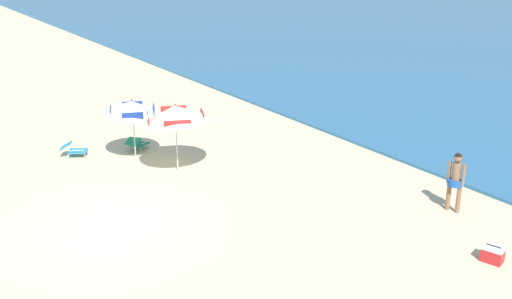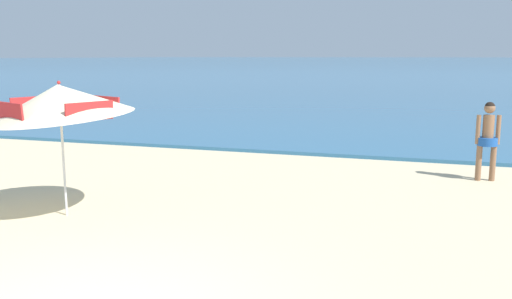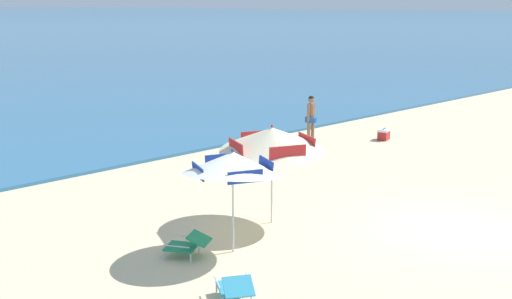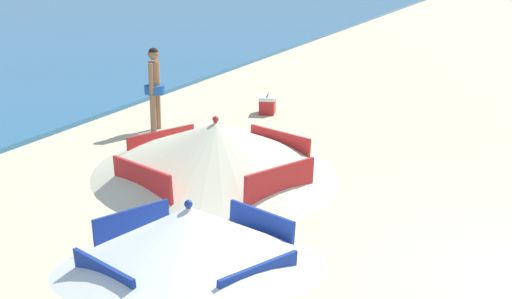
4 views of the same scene
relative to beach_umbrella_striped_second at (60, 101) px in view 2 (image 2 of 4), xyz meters
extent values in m
cube|color=#2D668E|center=(2.57, 406.73, -1.92)|extent=(800.00, 800.00, 0.10)
cylinder|color=silver|center=(0.00, 0.00, -0.85)|extent=(0.04, 0.04, 2.24)
cone|color=beige|center=(0.00, 0.00, 0.00)|extent=(3.41, 3.41, 0.76)
cube|color=red|center=(0.33, 0.80, -0.12)|extent=(0.80, 0.37, 0.30)
cube|color=red|center=(-0.80, 0.33, -0.12)|extent=(0.37, 0.80, 0.30)
cube|color=red|center=(-0.33, -0.80, -0.12)|extent=(0.80, 0.37, 0.30)
cube|color=red|center=(0.80, -0.33, -0.12)|extent=(0.37, 0.80, 0.30)
sphere|color=red|center=(0.00, 0.00, 0.30)|extent=(0.06, 0.06, 0.06)
cylinder|color=#8C6042|center=(6.94, 4.98, -1.54)|extent=(0.12, 0.12, 0.85)
cylinder|color=#8C6042|center=(7.23, 5.05, -1.54)|extent=(0.12, 0.12, 0.85)
cylinder|color=#1E51A3|center=(7.09, 5.01, -1.10)|extent=(0.42, 0.42, 0.18)
cylinder|color=#8C6042|center=(7.09, 5.01, -0.82)|extent=(0.23, 0.23, 0.60)
cylinder|color=#8C6042|center=(6.88, 4.97, -0.84)|extent=(0.09, 0.09, 0.63)
cylinder|color=#8C6042|center=(7.29, 5.06, -0.84)|extent=(0.09, 0.09, 0.63)
sphere|color=#8C6042|center=(7.09, 5.01, -0.37)|extent=(0.23, 0.23, 0.23)
sphere|color=black|center=(7.09, 5.01, -0.34)|extent=(0.21, 0.21, 0.21)
camera|label=1|loc=(16.85, -8.22, 5.32)|focal=42.36mm
camera|label=2|loc=(5.84, -7.58, 0.74)|focal=38.10mm
camera|label=3|loc=(-9.90, -9.74, 2.97)|focal=44.49mm
camera|label=4|loc=(-6.32, -3.22, 1.99)|focal=54.14mm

